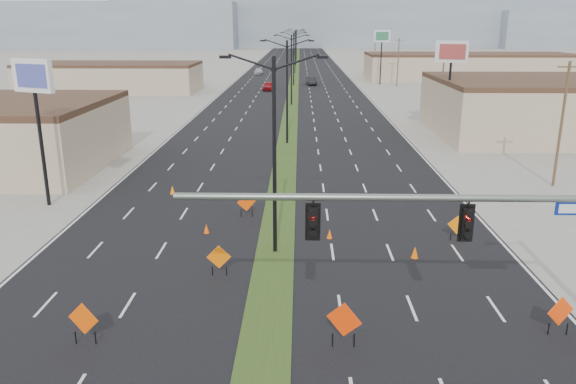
{
  "coord_description": "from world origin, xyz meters",
  "views": [
    {
      "loc": [
        1.25,
        -15.24,
        11.42
      ],
      "look_at": [
        0.67,
        12.26,
        3.2
      ],
      "focal_mm": 35.0,
      "sensor_mm": 36.0,
      "label": 1
    }
  ],
  "objects_px": {
    "cone_3": "(172,190)",
    "pole_sign_east_near": "(451,59)",
    "construction_sign_5": "(457,226)",
    "construction_sign_1": "(219,258)",
    "pole_sign_east_far": "(382,40)",
    "streetlight_3": "(294,57)",
    "construction_sign_4": "(560,313)",
    "streetlight_4": "(295,51)",
    "construction_sign_3": "(344,321)",
    "streetlight_5": "(296,46)",
    "signal_mast": "(523,237)",
    "cone_1": "(330,234)",
    "streetlight_2": "(291,68)",
    "streetlight_6": "(296,43)",
    "streetlight_0": "(274,151)",
    "car_far": "(259,72)",
    "construction_sign_0": "(84,320)",
    "pole_sign_west": "(34,87)",
    "cone_0": "(206,229)",
    "cone_2": "(415,252)",
    "construction_sign_2": "(246,203)",
    "streetlight_1": "(287,89)",
    "car_mid": "(311,81)"
  },
  "relations": [
    {
      "from": "cone_3",
      "to": "pole_sign_east_near",
      "type": "relative_size",
      "value": 0.06
    },
    {
      "from": "streetlight_2",
      "to": "construction_sign_5",
      "type": "bearing_deg",
      "value": -79.6
    },
    {
      "from": "streetlight_3",
      "to": "pole_sign_west",
      "type": "distance_m",
      "value": 77.88
    },
    {
      "from": "streetlight_2",
      "to": "car_far",
      "type": "xyz_separation_m",
      "value": [
        -8.65,
        52.94,
        -4.73
      ]
    },
    {
      "from": "streetlight_5",
      "to": "construction_sign_5",
      "type": "height_order",
      "value": "streetlight_5"
    },
    {
      "from": "streetlight_6",
      "to": "construction_sign_4",
      "type": "relative_size",
      "value": 6.21
    },
    {
      "from": "streetlight_0",
      "to": "construction_sign_1",
      "type": "xyz_separation_m",
      "value": [
        -2.51,
        -2.97,
        -4.52
      ]
    },
    {
      "from": "signal_mast",
      "to": "streetlight_4",
      "type": "xyz_separation_m",
      "value": [
        -8.56,
        122.0,
        0.63
      ]
    },
    {
      "from": "streetlight_3",
      "to": "construction_sign_4",
      "type": "height_order",
      "value": "streetlight_3"
    },
    {
      "from": "streetlight_6",
      "to": "construction_sign_4",
      "type": "distance_m",
      "value": 176.39
    },
    {
      "from": "streetlight_1",
      "to": "construction_sign_2",
      "type": "distance_m",
      "value": 23.02
    },
    {
      "from": "construction_sign_5",
      "to": "car_far",
      "type": "bearing_deg",
      "value": 119.49
    },
    {
      "from": "cone_2",
      "to": "signal_mast",
      "type": "bearing_deg",
      "value": -81.4
    },
    {
      "from": "cone_3",
      "to": "cone_1",
      "type": "bearing_deg",
      "value": -38.0
    },
    {
      "from": "construction_sign_3",
      "to": "pole_sign_west",
      "type": "xyz_separation_m",
      "value": [
        -18.19,
        16.67,
        6.61
      ]
    },
    {
      "from": "cone_3",
      "to": "pole_sign_east_far",
      "type": "distance_m",
      "value": 80.28
    },
    {
      "from": "streetlight_0",
      "to": "cone_3",
      "type": "relative_size",
      "value": 15.84
    },
    {
      "from": "streetlight_0",
      "to": "streetlight_2",
      "type": "relative_size",
      "value": 1.0
    },
    {
      "from": "pole_sign_east_near",
      "to": "streetlight_4",
      "type": "bearing_deg",
      "value": 124.41
    },
    {
      "from": "streetlight_0",
      "to": "cone_3",
      "type": "height_order",
      "value": "streetlight_0"
    },
    {
      "from": "streetlight_4",
      "to": "construction_sign_3",
      "type": "distance_m",
      "value": 121.11
    },
    {
      "from": "construction_sign_1",
      "to": "construction_sign_0",
      "type": "bearing_deg",
      "value": -128.78
    },
    {
      "from": "car_far",
      "to": "pole_sign_east_near",
      "type": "bearing_deg",
      "value": -73.3
    },
    {
      "from": "cone_3",
      "to": "pole_sign_east_near",
      "type": "distance_m",
      "value": 32.87
    },
    {
      "from": "cone_0",
      "to": "cone_2",
      "type": "xyz_separation_m",
      "value": [
        11.18,
        -3.31,
        0.04
      ]
    },
    {
      "from": "streetlight_1",
      "to": "construction_sign_4",
      "type": "bearing_deg",
      "value": -72.74
    },
    {
      "from": "construction_sign_2",
      "to": "construction_sign_5",
      "type": "distance_m",
      "value": 12.48
    },
    {
      "from": "signal_mast",
      "to": "construction_sign_5",
      "type": "bearing_deg",
      "value": 83.35
    },
    {
      "from": "cone_1",
      "to": "signal_mast",
      "type": "bearing_deg",
      "value": -64.89
    },
    {
      "from": "streetlight_6",
      "to": "construction_sign_2",
      "type": "relative_size",
      "value": 6.4
    },
    {
      "from": "streetlight_0",
      "to": "construction_sign_1",
      "type": "bearing_deg",
      "value": -130.24
    },
    {
      "from": "construction_sign_2",
      "to": "cone_2",
      "type": "bearing_deg",
      "value": -53.69
    },
    {
      "from": "cone_0",
      "to": "construction_sign_0",
      "type": "bearing_deg",
      "value": -102.76
    },
    {
      "from": "streetlight_1",
      "to": "pole_sign_west",
      "type": "height_order",
      "value": "streetlight_1"
    },
    {
      "from": "construction_sign_1",
      "to": "pole_sign_east_far",
      "type": "bearing_deg",
      "value": 73.31
    },
    {
      "from": "streetlight_0",
      "to": "cone_2",
      "type": "distance_m",
      "value": 8.81
    },
    {
      "from": "car_far",
      "to": "construction_sign_3",
      "type": "bearing_deg",
      "value": -85.63
    },
    {
      "from": "cone_3",
      "to": "pole_sign_east_near",
      "type": "height_order",
      "value": "pole_sign_east_near"
    },
    {
      "from": "cone_1",
      "to": "streetlight_2",
      "type": "bearing_deg",
      "value": 93.12
    },
    {
      "from": "streetlight_0",
      "to": "construction_sign_3",
      "type": "relative_size",
      "value": 5.53
    },
    {
      "from": "streetlight_4",
      "to": "streetlight_5",
      "type": "xyz_separation_m",
      "value": [
        0.0,
        28.0,
        0.0
      ]
    },
    {
      "from": "construction_sign_0",
      "to": "construction_sign_3",
      "type": "bearing_deg",
      "value": 15.61
    },
    {
      "from": "streetlight_6",
      "to": "streetlight_3",
      "type": "bearing_deg",
      "value": -90.0
    },
    {
      "from": "car_mid",
      "to": "car_far",
      "type": "bearing_deg",
      "value": 109.49
    },
    {
      "from": "streetlight_3",
      "to": "streetlight_5",
      "type": "height_order",
      "value": "same"
    },
    {
      "from": "streetlight_1",
      "to": "pole_sign_east_far",
      "type": "distance_m",
      "value": 60.71
    },
    {
      "from": "construction_sign_3",
      "to": "cone_2",
      "type": "distance_m",
      "value": 9.37
    },
    {
      "from": "streetlight_4",
      "to": "construction_sign_4",
      "type": "xyz_separation_m",
      "value": [
        11.18,
        -119.98,
        -4.47
      ]
    },
    {
      "from": "car_mid",
      "to": "construction_sign_4",
      "type": "height_order",
      "value": "construction_sign_4"
    },
    {
      "from": "construction_sign_5",
      "to": "pole_sign_east_near",
      "type": "relative_size",
      "value": 0.14
    }
  ]
}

